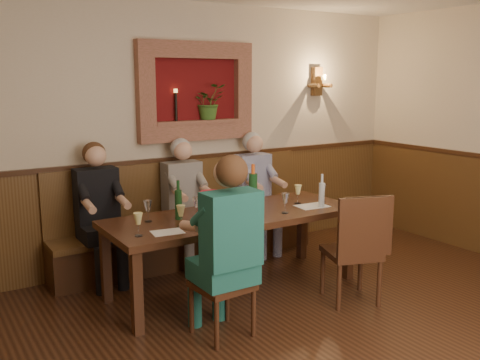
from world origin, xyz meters
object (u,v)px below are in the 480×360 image
Objects in this scene: person_bench_right at (256,203)px; dining_table at (234,221)px; bench at (189,233)px; spittoon_bucket at (211,204)px; wine_bottle_green_a at (253,191)px; wine_bottle_green_b at (178,204)px; person_chair_front at (225,263)px; person_bench_mid at (186,215)px; chair_near_right at (351,270)px; chair_near_left at (224,303)px; water_bottle at (322,194)px; person_bench_left at (101,227)px.

dining_table is at bearing -134.50° from person_bench_right.
spittoon_bucket is at bearing -104.34° from bench.
wine_bottle_green_a is 0.77m from wine_bottle_green_b.
bench is 1.12m from spittoon_bucket.
person_chair_front reaches higher than bench.
person_bench_mid is 0.93m from wine_bottle_green_b.
wine_bottle_green_b is (-1.28, 0.88, 0.60)m from chair_near_right.
bench is 1.15m from wine_bottle_green_b.
spittoon_bucket is at bearing -141.72° from person_bench_right.
person_bench_mid is (-0.08, 0.84, -0.11)m from dining_table.
chair_near_left is 1.63m from water_bottle.
spittoon_bucket is (-1.00, 0.79, 0.58)m from chair_near_right.
person_chair_front is 4.10× the size of wine_bottle_green_b.
dining_table is at bearing 0.58° from spittoon_bucket.
chair_near_right is 1.67m from wine_bottle_green_b.
spittoon_bucket is at bearing -175.56° from wine_bottle_green_a.
wine_bottle_green_a is at bearing -68.50° from person_bench_mid.
person_bench_right is at bearing 44.23° from chair_near_left.
water_bottle is at bearing -15.48° from dining_table.
wine_bottle_green_a is at bearing 45.53° from person_chair_front.
person_bench_right reaches higher than spittoon_bucket.
spittoon_bucket is 0.72× the size of water_bottle.
chair_near_right reaches higher than dining_table.
bench is 9.15× the size of water_bottle.
chair_near_right is at bearing -42.89° from person_bench_left.
water_bottle is at bearing -13.38° from wine_bottle_green_b.
chair_near_left is 1.05m from wine_bottle_green_b.
person_bench_left reaches higher than spittoon_bucket.
wine_bottle_green_b is (-0.76, 0.06, -0.04)m from wine_bottle_green_a.
dining_table is 7.32× the size of water_bottle.
person_bench_mid is 3.12× the size of wine_bottle_green_a.
dining_table is 1.01m from bench.
bench is 1.12m from wine_bottle_green_a.
water_bottle is (1.42, 0.54, 0.28)m from person_chair_front.
person_chair_front is at bearing -130.56° from person_bench_right.
person_bench_left is 1.83m from person_bench_right.
bench is at bearing 58.42° from wine_bottle_green_b.
wine_bottle_green_a reaches higher than bench.
chair_near_right is at bearing -92.42° from person_bench_right.
wine_bottle_green_a is (0.24, 0.03, 0.26)m from dining_table.
wine_bottle_green_b is at bearing 166.62° from water_bottle.
chair_near_right is 2.42m from person_bench_left.
water_bottle is at bearing 15.04° from chair_near_left.
person_chair_front is 6.14× the size of spittoon_bucket.
spittoon_bucket is (-0.16, -0.84, 0.30)m from person_bench_mid.
dining_table is 1.65× the size of person_chair_front.
person_bench_left is at bearing -180.00° from person_bench_right.
person_chair_front is at bearing -98.14° from chair_near_left.
person_bench_left is 0.94m from wine_bottle_green_b.
spittoon_bucket is (-0.24, -0.95, 0.54)m from bench.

